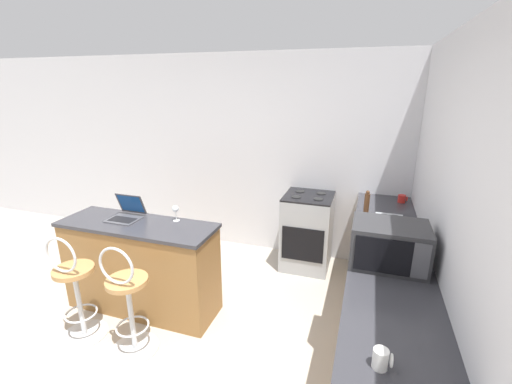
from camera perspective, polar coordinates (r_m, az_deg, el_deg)
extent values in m
plane|color=#ADA393|center=(3.20, -19.84, -27.52)|extent=(20.00, 20.00, 0.00)
cube|color=silver|center=(4.61, -1.99, 6.11)|extent=(12.00, 0.06, 2.60)
cube|color=silver|center=(2.00, 33.07, -12.72)|extent=(0.06, 12.00, 2.60)
cube|color=olive|center=(3.70, -18.54, -11.94)|extent=(1.53, 0.49, 0.90)
cube|color=#333338|center=(3.50, -19.28, -5.20)|extent=(1.56, 0.52, 0.03)
cube|color=olive|center=(3.23, 20.44, -16.73)|extent=(0.58, 3.02, 0.90)
cube|color=#333338|center=(3.00, 21.39, -9.27)|extent=(0.61, 3.05, 0.03)
cylinder|color=silver|center=(3.77, -26.61, -20.42)|extent=(0.40, 0.40, 0.02)
cylinder|color=silver|center=(3.59, -27.35, -16.19)|extent=(0.04, 0.04, 0.66)
torus|color=silver|center=(3.64, -27.12, -17.53)|extent=(0.28, 0.28, 0.02)
cylinder|color=#B7844C|center=(3.42, -28.15, -11.42)|extent=(0.34, 0.34, 0.04)
torus|color=silver|center=(3.28, -29.79, -9.14)|extent=(0.32, 0.02, 0.32)
cylinder|color=silver|center=(3.45, -19.45, -23.31)|extent=(0.40, 0.40, 0.02)
cylinder|color=silver|center=(3.25, -20.06, -18.87)|extent=(0.04, 0.04, 0.66)
torus|color=silver|center=(3.31, -19.87, -20.29)|extent=(0.28, 0.28, 0.02)
cylinder|color=#B7844C|center=(3.07, -20.73, -13.74)|extent=(0.34, 0.34, 0.04)
torus|color=silver|center=(2.92, -22.29, -11.34)|extent=(0.32, 0.02, 0.32)
cube|color=#47474C|center=(3.61, -21.18, -4.29)|extent=(0.30, 0.24, 0.01)
cube|color=black|center=(3.60, -21.37, -4.29)|extent=(0.26, 0.13, 0.00)
cube|color=#47474C|center=(3.67, -20.11, -1.85)|extent=(0.30, 0.09, 0.22)
cube|color=#19478C|center=(3.66, -20.16, -1.85)|extent=(0.26, 0.07, 0.18)
cube|color=#2D2D30|center=(2.70, 21.29, -8.14)|extent=(0.53, 0.40, 0.32)
cube|color=black|center=(2.52, 20.35, -9.97)|extent=(0.37, 0.01, 0.25)
cube|color=#4C4C51|center=(2.55, 25.80, -10.38)|extent=(0.11, 0.01, 0.25)
cube|color=#9EA3A8|center=(3.16, 21.20, -5.71)|extent=(0.23, 0.26, 0.19)
cube|color=black|center=(3.12, 20.56, -4.04)|extent=(0.05, 0.18, 0.00)
cube|color=black|center=(3.13, 22.22, -4.18)|extent=(0.05, 0.18, 0.00)
cube|color=black|center=(3.14, 19.02, -4.89)|extent=(0.02, 0.02, 0.02)
cube|color=#9EA3A8|center=(4.32, 8.51, -6.61)|extent=(0.58, 0.58, 0.92)
cube|color=black|center=(4.08, 7.74, -8.70)|extent=(0.49, 0.01, 0.41)
cube|color=black|center=(4.16, 8.80, -0.70)|extent=(0.58, 0.58, 0.02)
cylinder|color=black|center=(4.06, 6.72, -0.81)|extent=(0.11, 0.11, 0.01)
cylinder|color=black|center=(4.02, 10.34, -1.17)|extent=(0.11, 0.11, 0.01)
cylinder|color=black|center=(4.28, 7.36, 0.11)|extent=(0.11, 0.11, 0.01)
cylinder|color=black|center=(4.24, 10.80, -0.22)|extent=(0.11, 0.11, 0.01)
cylinder|color=white|center=(1.87, 20.02, -24.67)|extent=(0.07, 0.07, 0.10)
torus|color=white|center=(1.87, 21.66, -24.65)|extent=(0.01, 0.06, 0.06)
cylinder|color=red|center=(4.19, 23.12, -1.03)|extent=(0.08, 0.08, 0.09)
torus|color=red|center=(4.19, 23.85, -1.05)|extent=(0.01, 0.06, 0.06)
cylinder|color=silver|center=(3.44, -13.13, -4.65)|extent=(0.06, 0.06, 0.00)
cylinder|color=silver|center=(3.42, -13.19, -3.89)|extent=(0.01, 0.01, 0.09)
sphere|color=silver|center=(3.40, -13.27, -2.73)|extent=(0.06, 0.06, 0.06)
cylinder|color=#4C2D19|center=(3.60, 17.94, -2.09)|extent=(0.05, 0.05, 0.24)
sphere|color=#4C2D19|center=(3.56, 18.14, -0.06)|extent=(0.04, 0.04, 0.04)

